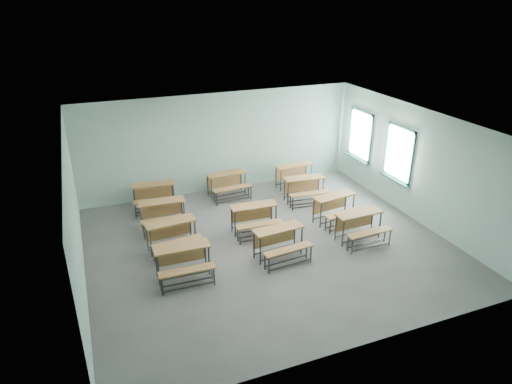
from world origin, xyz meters
TOP-DOWN VIEW (x-y plane):
  - room at (0.08, 0.03)m, footprint 9.04×8.04m
  - desk_unit_r0c0 at (-2.37, -0.65)m, footprint 1.28×0.88m
  - desk_unit_r0c1 at (0.03, -0.66)m, footprint 1.33×0.95m
  - desk_unit_r0c2 at (2.32, -0.67)m, footprint 1.29×0.89m
  - desk_unit_r1c0 at (-2.34, 0.65)m, footprint 1.34×0.97m
  - desk_unit_r1c1 at (-0.07, 0.76)m, footprint 1.30×0.91m
  - desk_unit_r1c2 at (2.29, 0.51)m, footprint 1.36×1.01m
  - desk_unit_r2c0 at (-2.34, 1.94)m, footprint 1.30×0.90m
  - desk_unit_r2c2 at (2.09, 2.04)m, footprint 1.34×0.97m
  - desk_unit_r3c0 at (-2.35, 3.25)m, footprint 1.33×0.96m
  - desk_unit_r3c1 at (-0.01, 3.29)m, footprint 1.31×0.93m
  - desk_unit_r3c2 at (2.31, 3.16)m, footprint 1.31×0.93m

SIDE VIEW (x-z plane):
  - desk_unit_r0c0 at x=-2.37m, z-range 0.14..0.92m
  - desk_unit_r0c1 at x=0.03m, z-range 0.14..0.92m
  - desk_unit_r0c2 at x=2.32m, z-range 0.14..0.92m
  - desk_unit_r1c0 at x=-2.34m, z-range 0.14..0.92m
  - desk_unit_r1c1 at x=-0.07m, z-range 0.14..0.92m
  - desk_unit_r1c2 at x=2.29m, z-range 0.14..0.92m
  - desk_unit_r2c0 at x=-2.34m, z-range 0.14..0.92m
  - desk_unit_r2c2 at x=2.09m, z-range 0.14..0.92m
  - desk_unit_r3c0 at x=-2.35m, z-range 0.14..0.92m
  - desk_unit_r3c1 at x=-0.01m, z-range 0.14..0.92m
  - desk_unit_r3c2 at x=2.31m, z-range 0.14..0.92m
  - room at x=0.08m, z-range -0.02..3.22m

